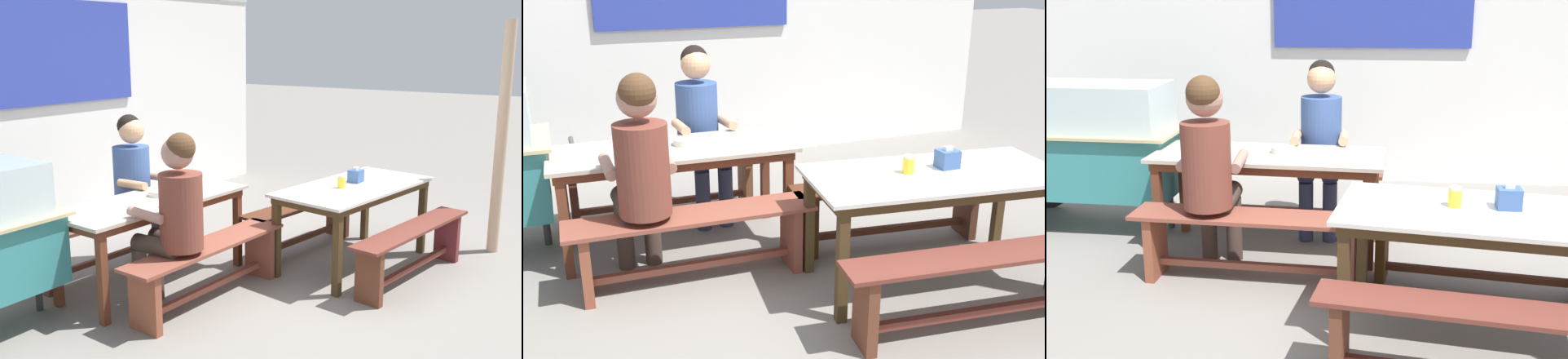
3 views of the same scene
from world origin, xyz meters
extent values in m
plane|color=gray|center=(0.00, 0.00, 0.00)|extent=(40.00, 40.00, 0.00)
cube|color=white|center=(0.00, 2.90, 1.25)|extent=(6.70, 0.12, 2.50)
cube|color=#BDB3A1|center=(-0.61, 0.90, 0.71)|extent=(1.68, 0.72, 0.03)
cube|color=brown|center=(-0.61, 0.90, 0.67)|extent=(1.59, 0.66, 0.06)
cube|color=brown|center=(0.15, 1.14, 0.32)|extent=(0.06, 0.06, 0.64)
cube|color=brown|center=(0.13, 0.61, 0.32)|extent=(0.06, 0.06, 0.64)
cube|color=brown|center=(-1.34, 1.20, 0.32)|extent=(0.06, 0.06, 0.64)
cube|color=brown|center=(-1.36, 0.67, 0.32)|extent=(0.06, 0.06, 0.64)
cube|color=silver|center=(0.74, -0.22, 0.71)|extent=(1.62, 0.93, 0.02)
cube|color=#43321A|center=(0.74, -0.22, 0.67)|extent=(1.54, 0.86, 0.06)
cube|color=#43321A|center=(1.46, 0.00, 0.32)|extent=(0.07, 0.07, 0.64)
cube|color=#43321A|center=(0.09, 0.17, 0.32)|extent=(0.07, 0.07, 0.64)
cube|color=#43321A|center=(0.01, -0.44, 0.32)|extent=(0.07, 0.07, 0.64)
cube|color=brown|center=(-0.58, 1.49, 0.45)|extent=(1.60, 0.36, 0.03)
cube|color=brown|center=(0.09, 1.46, 0.22)|extent=(0.07, 0.25, 0.43)
cube|color=brown|center=(-1.26, 1.51, 0.22)|extent=(0.07, 0.25, 0.43)
cube|color=brown|center=(-0.58, 1.49, 0.11)|extent=(1.31, 0.10, 0.04)
cube|color=brown|center=(-0.63, 0.32, 0.45)|extent=(1.55, 0.38, 0.02)
cube|color=brown|center=(0.02, 0.30, 0.22)|extent=(0.07, 0.27, 0.44)
cube|color=brown|center=(-1.28, 0.35, 0.22)|extent=(0.07, 0.27, 0.44)
cube|color=brown|center=(-0.63, 0.32, 0.11)|extent=(1.26, 0.10, 0.04)
cube|color=#4E2717|center=(0.81, 0.35, 0.45)|extent=(1.47, 0.47, 0.03)
cube|color=#4B291C|center=(1.41, 0.28, 0.22)|extent=(0.09, 0.25, 0.44)
cube|color=#472A10|center=(0.21, 0.43, 0.22)|extent=(0.09, 0.25, 0.44)
cube|color=#4E2717|center=(0.81, 0.35, 0.11)|extent=(1.16, 0.19, 0.04)
cube|color=brown|center=(0.66, -0.80, 0.45)|extent=(1.58, 0.46, 0.02)
cube|color=brown|center=(0.01, -0.72, 0.22)|extent=(0.09, 0.23, 0.44)
cube|color=brown|center=(0.66, -0.80, 0.11)|extent=(1.27, 0.21, 0.04)
cylinder|color=#333333|center=(-1.48, 1.26, 0.14)|extent=(0.05, 0.05, 0.28)
cylinder|color=#3F3F3F|center=(-1.24, 1.25, 0.68)|extent=(0.05, 0.66, 0.04)
cylinder|color=#46372F|center=(-0.82, 0.68, 0.23)|extent=(0.11, 0.11, 0.46)
cylinder|color=#46372F|center=(-1.00, 0.68, 0.23)|extent=(0.11, 0.11, 0.46)
cylinder|color=#46372F|center=(-0.82, 0.51, 0.51)|extent=(0.14, 0.39, 0.13)
cylinder|color=#46372F|center=(-1.00, 0.50, 0.51)|extent=(0.14, 0.39, 0.13)
cylinder|color=brown|center=(-0.90, 0.33, 0.78)|extent=(0.31, 0.31, 0.55)
sphere|color=#A77968|center=(-0.91, 0.35, 1.20)|extent=(0.23, 0.23, 0.23)
sphere|color=#4C331E|center=(-0.90, 0.32, 1.24)|extent=(0.21, 0.21, 0.21)
cylinder|color=#A77968|center=(-0.73, 0.52, 0.76)|extent=(0.08, 0.31, 0.10)
cylinder|color=#A77968|center=(-1.09, 0.51, 0.76)|extent=(0.08, 0.31, 0.09)
cylinder|color=#323652|center=(-0.36, 1.10, 0.23)|extent=(0.11, 0.11, 0.46)
cylinder|color=#323652|center=(-0.18, 1.11, 0.23)|extent=(0.11, 0.11, 0.46)
cylinder|color=#323652|center=(-0.37, 1.29, 0.51)|extent=(0.14, 0.41, 0.13)
cylinder|color=#323652|center=(-0.19, 1.29, 0.51)|extent=(0.14, 0.41, 0.13)
cylinder|color=#3A5692|center=(-0.28, 1.47, 0.78)|extent=(0.32, 0.32, 0.55)
sphere|color=tan|center=(-0.28, 1.45, 1.19)|extent=(0.22, 0.22, 0.22)
sphere|color=black|center=(-0.28, 1.48, 1.23)|extent=(0.21, 0.21, 0.21)
cylinder|color=tan|center=(-0.46, 1.29, 0.76)|extent=(0.08, 0.30, 0.07)
cylinder|color=tan|center=(-0.10, 1.30, 0.76)|extent=(0.08, 0.30, 0.08)
cube|color=#3C5C9A|center=(0.86, -0.17, 0.78)|extent=(0.12, 0.11, 0.11)
cube|color=white|center=(0.86, -0.17, 0.85)|extent=(0.05, 0.03, 0.02)
cylinder|color=yellow|center=(0.58, -0.17, 0.77)|extent=(0.07, 0.07, 0.09)
cylinder|color=white|center=(0.58, -0.17, 0.83)|extent=(0.07, 0.07, 0.02)
cylinder|color=silver|center=(-0.51, 0.93, 0.75)|extent=(0.17, 0.17, 0.04)
camera|label=1|loc=(-4.05, -2.51, 1.95)|focal=42.34mm
camera|label=2|loc=(-1.43, -3.13, 1.91)|focal=42.43mm
camera|label=3|loc=(0.17, -3.46, 1.80)|focal=44.00mm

